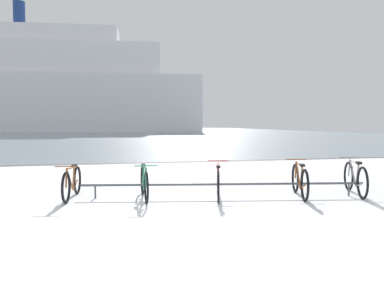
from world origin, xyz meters
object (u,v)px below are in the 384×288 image
bicycle_1 (144,183)px  bicycle_2 (218,182)px  bicycle_0 (72,183)px  bicycle_3 (300,181)px  ferry_ship (61,89)px  bicycle_4 (355,178)px

bicycle_1 → bicycle_2: bicycle_2 is taller
bicycle_2 → bicycle_1: bearing=169.9°
bicycle_0 → bicycle_2: size_ratio=1.05×
bicycle_3 → ferry_ship: bearing=100.8°
bicycle_2 → bicycle_4: bicycle_4 is taller
bicycle_1 → ferry_ship: 65.99m
bicycle_2 → bicycle_3: size_ratio=0.96×
bicycle_0 → ferry_ship: 65.42m
bicycle_3 → ferry_ship: 67.00m
bicycle_1 → ferry_ship: bearing=98.1°
bicycle_0 → bicycle_1: size_ratio=1.03×
bicycle_2 → ferry_ship: ferry_ship is taller
bicycle_0 → ferry_ship: size_ratio=0.03×
bicycle_0 → bicycle_3: 4.87m
bicycle_3 → bicycle_2: bearing=173.2°
bicycle_4 → ferry_ship: size_ratio=0.03×
bicycle_4 → bicycle_2: bearing=175.0°
bicycle_0 → bicycle_2: bearing=-12.3°
bicycle_1 → bicycle_2: bearing=-10.1°
bicycle_0 → bicycle_2: 3.09m
bicycle_3 → ferry_ship: ferry_ship is taller
bicycle_3 → bicycle_4: size_ratio=1.00×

